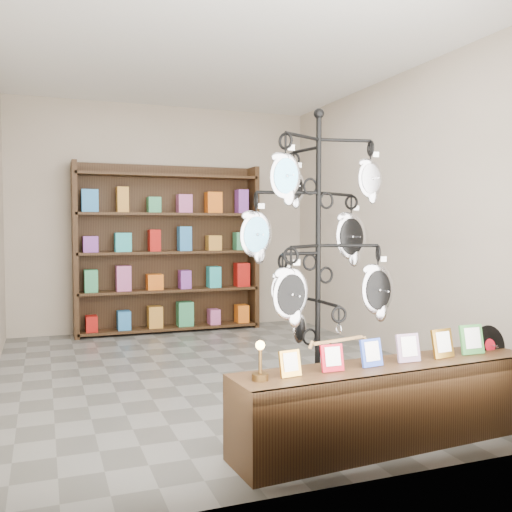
{
  "coord_description": "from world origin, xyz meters",
  "views": [
    {
      "loc": [
        -1.56,
        -5.14,
        1.39
      ],
      "look_at": [
        -0.0,
        -1.0,
        1.16
      ],
      "focal_mm": 40.0,
      "sensor_mm": 36.0,
      "label": 1
    }
  ],
  "objects": [
    {
      "name": "ground",
      "position": [
        0.0,
        0.0,
        0.0
      ],
      "size": [
        5.0,
        5.0,
        0.0
      ],
      "primitive_type": "plane",
      "color": "slate",
      "rests_on": "ground"
    },
    {
      "name": "room_envelope",
      "position": [
        0.0,
        0.0,
        1.85
      ],
      "size": [
        5.0,
        5.0,
        5.0
      ],
      "color": "#B7A693",
      "rests_on": "ground"
    },
    {
      "name": "display_tree",
      "position": [
        0.18,
        -1.7,
        1.26
      ],
      "size": [
        1.11,
        1.04,
        2.18
      ],
      "rotation": [
        0.0,
        0.0,
        0.16
      ],
      "color": "black",
      "rests_on": "ground"
    },
    {
      "name": "front_shelf",
      "position": [
        0.5,
        -2.09,
        0.26
      ],
      "size": [
        2.13,
        0.58,
        0.74
      ],
      "rotation": [
        0.0,
        0.0,
        0.07
      ],
      "color": "black",
      "rests_on": "ground"
    },
    {
      "name": "back_shelving",
      "position": [
        0.0,
        2.3,
        1.03
      ],
      "size": [
        2.42,
        0.36,
        2.2
      ],
      "color": "black",
      "rests_on": "ground"
    }
  ]
}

